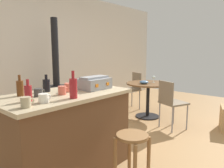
% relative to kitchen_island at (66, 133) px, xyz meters
% --- Properties ---
extents(ground_plane, '(8.80, 8.80, 0.00)m').
position_rel_kitchen_island_xyz_m(ground_plane, '(1.18, -0.47, -0.47)').
color(ground_plane, '#A37A4C').
extents(back_wall, '(8.00, 0.10, 2.70)m').
position_rel_kitchen_island_xyz_m(back_wall, '(1.18, 2.21, 0.88)').
color(back_wall, beige).
rests_on(back_wall, ground_plane).
extents(kitchen_island, '(1.46, 0.81, 0.93)m').
position_rel_kitchen_island_xyz_m(kitchen_island, '(0.00, 0.00, 0.00)').
color(kitchen_island, brown).
rests_on(kitchen_island, ground_plane).
extents(wooden_stool, '(0.31, 0.31, 0.62)m').
position_rel_kitchen_island_xyz_m(wooden_stool, '(0.16, -0.82, -0.02)').
color(wooden_stool, olive).
rests_on(wooden_stool, ground_plane).
extents(dining_table, '(0.91, 0.91, 0.73)m').
position_rel_kitchen_island_xyz_m(dining_table, '(2.43, 0.40, 0.09)').
color(dining_table, black).
rests_on(dining_table, ground_plane).
extents(folding_chair_near, '(0.52, 0.52, 0.87)m').
position_rel_kitchen_island_xyz_m(folding_chair_near, '(2.77, 1.04, 0.05)').
color(folding_chair_near, '#7F705B').
rests_on(folding_chair_near, ground_plane).
extents(folding_chair_far, '(0.52, 0.52, 0.88)m').
position_rel_kitchen_island_xyz_m(folding_chair_far, '(2.08, -0.29, 0.05)').
color(folding_chair_far, '#7F705B').
rests_on(folding_chair_far, ground_plane).
extents(wood_stove, '(0.44, 0.45, 2.02)m').
position_rel_kitchen_island_xyz_m(wood_stove, '(1.03, 1.64, 0.03)').
color(wood_stove, black).
rests_on(wood_stove, ground_plane).
extents(toolbox, '(0.37, 0.28, 0.16)m').
position_rel_kitchen_island_xyz_m(toolbox, '(0.41, -0.06, 0.54)').
color(toolbox, gray).
rests_on(toolbox, kitchen_island).
extents(bottle_0, '(0.08, 0.08, 0.20)m').
position_rel_kitchen_island_xyz_m(bottle_0, '(-0.07, 0.23, 0.54)').
color(bottle_0, black).
rests_on(bottle_0, kitchen_island).
extents(bottle_1, '(0.07, 0.07, 0.22)m').
position_rel_kitchen_island_xyz_m(bottle_1, '(-0.38, 0.23, 0.55)').
color(bottle_1, '#603314').
rests_on(bottle_1, kitchen_island).
extents(bottle_2, '(0.07, 0.07, 0.21)m').
position_rel_kitchen_island_xyz_m(bottle_2, '(-0.45, -0.06, 0.54)').
color(bottle_2, maroon).
rests_on(bottle_2, kitchen_island).
extents(bottle_3, '(0.08, 0.08, 0.28)m').
position_rel_kitchen_island_xyz_m(bottle_3, '(-0.09, -0.28, 0.57)').
color(bottle_3, maroon).
rests_on(bottle_3, kitchen_island).
extents(cup_0, '(0.12, 0.09, 0.08)m').
position_rel_kitchen_island_xyz_m(cup_0, '(-0.27, 0.07, 0.51)').
color(cup_0, '#383838').
rests_on(cup_0, kitchen_island).
extents(cup_1, '(0.12, 0.09, 0.10)m').
position_rel_kitchen_island_xyz_m(cup_1, '(0.09, 0.04, 0.51)').
color(cup_1, '#DB6651').
rests_on(cup_1, kitchen_island).
extents(cup_2, '(0.12, 0.09, 0.09)m').
position_rel_kitchen_island_xyz_m(cup_2, '(-0.05, -0.04, 0.51)').
color(cup_2, '#DB6651').
rests_on(cup_2, kitchen_island).
extents(cup_3, '(0.12, 0.08, 0.09)m').
position_rel_kitchen_island_xyz_m(cup_3, '(-0.57, -0.25, 0.51)').
color(cup_3, tan).
rests_on(cup_3, kitchen_island).
extents(cup_4, '(0.13, 0.09, 0.08)m').
position_rel_kitchen_island_xyz_m(cup_4, '(-0.38, -0.21, 0.51)').
color(cup_4, white).
rests_on(cup_4, kitchen_island).
extents(wine_glass, '(0.07, 0.07, 0.14)m').
position_rel_kitchen_island_xyz_m(wine_glass, '(2.56, 0.34, 0.37)').
color(wine_glass, silver).
rests_on(wine_glass, dining_table).
extents(serving_bowl, '(0.18, 0.18, 0.07)m').
position_rel_kitchen_island_xyz_m(serving_bowl, '(2.26, 0.40, 0.30)').
color(serving_bowl, '#4C7099').
rests_on(serving_bowl, dining_table).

